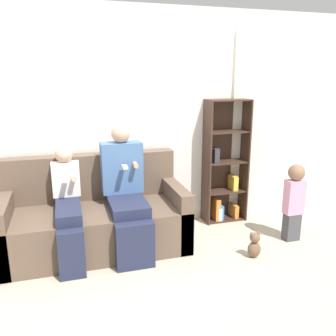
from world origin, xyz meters
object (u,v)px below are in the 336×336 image
at_px(bookshelf, 224,169).
at_px(child_seated, 68,205).
at_px(adult_seated, 126,188).
at_px(toddler_standing, 294,199).
at_px(teddy_bear, 254,245).
at_px(couch, 95,219).

bearing_deg(bookshelf, child_seated, -165.41).
bearing_deg(adult_seated, toddler_standing, -10.50).
bearing_deg(child_seated, adult_seated, 4.77).
height_order(adult_seated, child_seated, adult_seated).
bearing_deg(teddy_bear, bookshelf, 83.34).
height_order(adult_seated, teddy_bear, adult_seated).
bearing_deg(couch, bookshelf, 11.33).
height_order(couch, child_seated, child_seated).
distance_m(couch, bookshelf, 1.70).
relative_size(adult_seated, bookshelf, 0.86).
xyz_separation_m(couch, child_seated, (-0.27, -0.17, 0.25)).
height_order(adult_seated, toddler_standing, adult_seated).
xyz_separation_m(couch, toddler_standing, (2.12, -0.45, 0.16)).
relative_size(toddler_standing, teddy_bear, 3.15).
bearing_deg(couch, teddy_bear, -24.72).
height_order(child_seated, toddler_standing, child_seated).
height_order(couch, toddler_standing, couch).
relative_size(toddler_standing, bookshelf, 0.57).
bearing_deg(teddy_bear, couch, 155.28).
height_order(couch, bookshelf, bookshelf).
bearing_deg(child_seated, toddler_standing, -6.82).
xyz_separation_m(couch, bookshelf, (1.63, 0.33, 0.34)).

